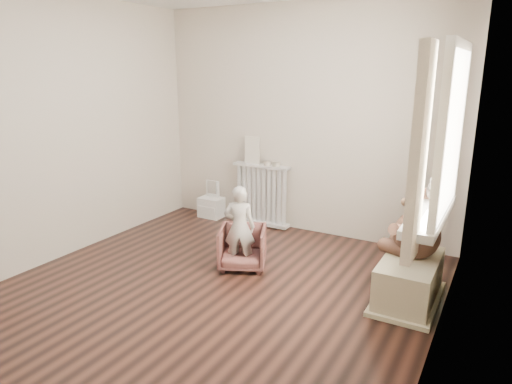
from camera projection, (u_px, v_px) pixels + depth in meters
The scene contains 18 objects.
floor at pixel (216, 288), 4.04m from camera, with size 3.60×3.60×0.01m, color black.
back_wall at pixel (303, 121), 5.21m from camera, with size 3.60×0.02×2.60m, color beige.
left_wall at pixel (64, 129), 4.55m from camera, with size 0.02×3.60×2.60m, color beige.
right_wall at pixel (450, 165), 2.84m from camera, with size 0.02×3.60×2.60m, color beige.
window at pixel (452, 135), 3.08m from camera, with size 0.03×0.90×1.10m, color white.
window_sill at pixel (430, 215), 3.27m from camera, with size 0.22×1.10×0.06m, color silver.
curtain_left at pixel (419, 156), 2.67m from camera, with size 0.06×0.26×1.30m, color beige.
curtain_right at pixel (446, 133), 3.62m from camera, with size 0.06×0.26×1.30m, color beige.
radiator at pixel (261, 195), 5.57m from camera, with size 0.73×0.14×0.77m, color silver.
paper_doll at pixel (252, 150), 5.49m from camera, with size 0.20×0.02×0.33m, color beige.
tin_a at pixel (267, 163), 5.43m from camera, with size 0.09×0.09×0.05m, color #A59E8C.
tin_b at pixel (276, 164), 5.37m from camera, with size 0.10×0.10×0.05m, color #A59E8C.
toy_vanity at pixel (211, 197), 5.92m from camera, with size 0.30×0.22×0.48m, color silver.
armchair at pixel (242, 247), 4.42m from camera, with size 0.44×0.45×0.41m, color brown.
child at pixel (240, 227), 4.32m from camera, with size 0.30×0.20×0.82m, color beige.
toy_bench at pixel (409, 279), 3.78m from camera, with size 0.42×0.80×0.38m, color beige.
teddy_bear at pixel (418, 223), 3.71m from camera, with size 0.49×0.38×0.60m, color #3C241A, non-canonical shape.
plush_cat at pixel (436, 189), 3.47m from camera, with size 0.14×0.23×0.20m, color slate, non-canonical shape.
Camera 1 is at (2.11, -3.03, 1.88)m, focal length 32.00 mm.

